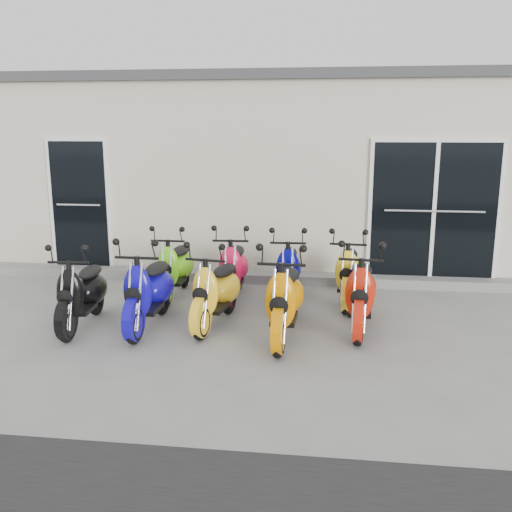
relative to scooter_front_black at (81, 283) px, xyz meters
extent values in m
plane|color=gray|center=(2.07, 0.42, -0.57)|extent=(80.00, 80.00, 0.00)
cube|color=beige|center=(2.07, 5.62, 1.03)|extent=(14.00, 6.00, 3.20)
cube|color=#3F3F42|center=(2.07, 5.62, 2.71)|extent=(14.20, 6.20, 0.16)
cube|color=gray|center=(2.07, 2.44, -0.50)|extent=(14.00, 0.40, 0.15)
cube|color=black|center=(-1.13, 2.59, 0.69)|extent=(1.07, 0.08, 2.22)
cube|color=black|center=(4.67, 2.59, 0.69)|extent=(2.02, 0.08, 2.22)
camera|label=1|loc=(3.04, -6.53, 1.90)|focal=40.00mm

